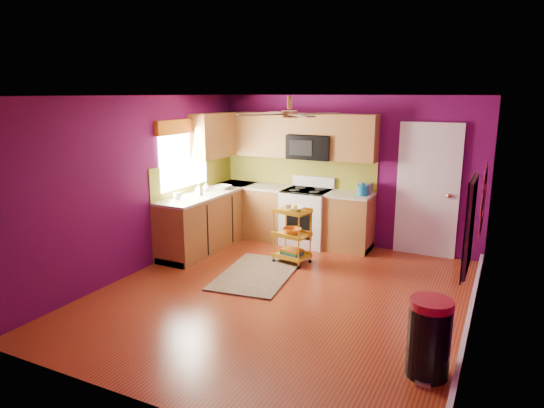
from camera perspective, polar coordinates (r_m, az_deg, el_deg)
The scene contains 18 objects.
ground at distance 6.32m, azimuth 1.14°, elevation -10.70°, with size 5.00×5.00×0.00m, color maroon.
room_envelope at distance 5.84m, azimuth 1.45°, elevation 4.08°, with size 4.54×5.04×2.52m.
lower_cabinets at distance 8.28m, azimuth -1.94°, elevation -1.73°, with size 2.81×2.31×0.94m.
electric_range at distance 8.26m, azimuth 4.11°, elevation -1.46°, with size 0.76×0.66×1.13m.
upper_cabinetry at distance 8.31m, azimuth -0.20°, elevation 7.89°, with size 2.80×2.30×1.26m.
left_window at distance 7.87m, azimuth -10.33°, elevation 6.94°, with size 0.08×1.35×1.08m.
panel_door at distance 7.93m, azimuth 17.82°, elevation 1.36°, with size 0.95×0.11×2.15m.
right_wall_art at distance 5.03m, azimuth 23.09°, elevation -0.62°, with size 0.04×2.74×1.04m.
ceiling_fan at distance 5.97m, azimuth 2.07°, elevation 10.61°, with size 1.01×1.01×0.26m.
shag_rug at distance 6.98m, azimuth -1.80°, elevation -8.23°, with size 0.95×1.55×0.02m, color black.
rolling_cart at distance 7.30m, azimuth 2.42°, elevation -3.44°, with size 0.57×0.46×0.92m.
trash_can at distance 4.76m, azimuth 18.00°, elevation -14.77°, with size 0.44×0.46×0.74m.
teal_kettle at distance 7.83m, azimuth 10.60°, elevation 1.62°, with size 0.18×0.18×0.21m.
toaster at distance 7.97m, azimuth 10.90°, elevation 1.85°, with size 0.22×0.15×0.18m, color beige.
soap_bottle_a at distance 7.78m, azimuth -8.57°, elevation 1.72°, with size 0.09×0.09×0.19m, color #EA3F72.
soap_bottle_b at distance 8.11m, azimuth -7.75°, elevation 2.06°, with size 0.12×0.12×0.15m, color white.
counter_dish at distance 8.23m, azimuth -5.83°, elevation 1.97°, with size 0.28×0.28×0.07m, color white.
counter_cup at distance 7.57m, azimuth -11.07°, elevation 0.95°, with size 0.13×0.13×0.10m, color white.
Camera 1 is at (2.45, -5.24, 2.53)m, focal length 32.00 mm.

